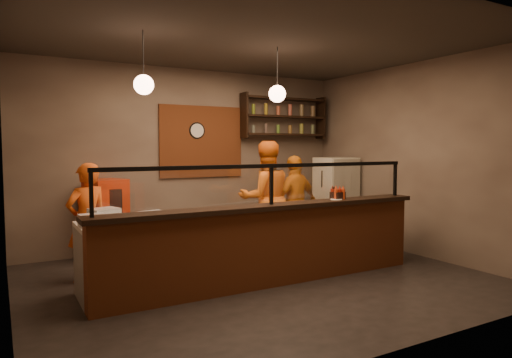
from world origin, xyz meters
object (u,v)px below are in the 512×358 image
cook_left (87,222)px  condiment_caddy (338,195)px  wall_clock (197,131)px  cook_mid (266,198)px  pizza_dough (299,209)px  pepper_mill (333,193)px  fridge (336,199)px  cook_right (296,204)px  red_cooler (106,220)px

cook_left → condiment_caddy: cook_left is taller
wall_clock → cook_mid: size_ratio=0.16×
pizza_dough → condiment_caddy: size_ratio=2.77×
cook_left → cook_mid: size_ratio=0.84×
cook_mid → pizza_dough: size_ratio=3.68×
condiment_caddy → cook_mid: bearing=102.6°
pepper_mill → wall_clock: bearing=110.1°
pepper_mill → condiment_caddy: bearing=-28.4°
fridge → condiment_caddy: size_ratio=8.58×
wall_clock → condiment_caddy: wall_clock is taller
cook_left → fridge: (4.65, 0.49, 0.00)m
fridge → wall_clock: bearing=162.0°
cook_mid → condiment_caddy: (0.33, -1.46, 0.16)m
wall_clock → cook_left: bearing=-147.1°
cook_right → pizza_dough: (-0.63, -1.01, 0.08)m
fridge → red_cooler: fridge is taller
cook_right → cook_left: bearing=-11.7°
cook_mid → pizza_dough: (-0.08, -1.09, -0.04)m
fridge → pizza_dough: 2.36m
pizza_dough → cook_mid: bearing=85.8°
fridge → pepper_mill: (-1.52, -1.78, 0.35)m
condiment_caddy → pepper_mill: bearing=151.6°
pepper_mill → pizza_dough: bearing=135.2°
wall_clock → red_cooler: wall_clock is taller
cook_right → pizza_dough: bearing=45.0°
cook_right → red_cooler: bearing=-31.8°
cook_left → wall_clock: bearing=-167.3°
cook_mid → red_cooler: bearing=-10.0°
fridge → pepper_mill: fridge is taller
wall_clock → pizza_dough: (0.63, -2.34, -1.19)m
cook_left → pizza_dough: bearing=141.1°
red_cooler → cook_left: bearing=-132.6°
red_cooler → fridge: bearing=-27.4°
fridge → cook_left: bearing=-172.2°
cook_left → pepper_mill: size_ratio=9.01×
cook_mid → pizza_dough: 1.09m
condiment_caddy → pepper_mill: pepper_mill is taller
cook_right → fridge: bearing=-173.6°
pizza_dough → red_cooler: bearing=138.8°
cook_right → pepper_mill: cook_right is taller
cook_mid → cook_right: bearing=-176.6°
cook_mid → red_cooler: (-2.40, 0.94, -0.31)m
cook_mid → pepper_mill: cook_mid is taller
red_cooler → pepper_mill: (2.67, -2.37, 0.50)m
cook_left → pizza_dough: 2.94m
pizza_dough → cook_right: bearing=57.8°
cook_mid → condiment_caddy: 1.51m
fridge → pizza_dough: size_ratio=3.10×
cook_left → cook_right: size_ratio=0.96×
red_cooler → condiment_caddy: red_cooler is taller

